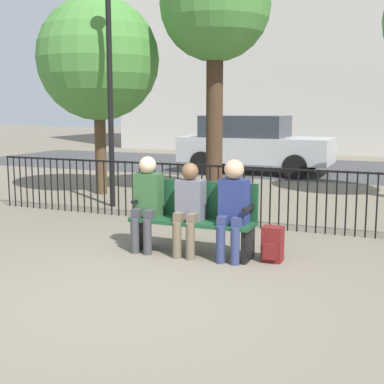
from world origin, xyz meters
TOP-DOWN VIEW (x-y plane):
  - ground_plane at (0.00, 0.00)m, footprint 80.00×80.00m
  - park_bench at (0.00, 1.75)m, footprint 1.59×0.45m
  - seated_person_0 at (-0.61, 1.62)m, footprint 0.34×0.39m
  - seated_person_1 at (-0.02, 1.62)m, footprint 0.34×0.39m
  - seated_person_2 at (0.55, 1.62)m, footprint 0.34×0.39m
  - backpack at (1.02, 1.75)m, footprint 0.24×0.24m
  - fence_railing at (-0.02, 3.45)m, footprint 9.01×0.03m
  - tree_1 at (-1.25, 5.79)m, footprint 2.18×2.18m
  - tree_2 at (-3.69, 5.37)m, footprint 2.55×2.55m
  - lamp_post at (-2.67, 4.16)m, footprint 0.28×0.28m
  - street_surface at (0.00, 12.00)m, footprint 24.00×6.00m
  - parked_car_0 at (-1.74, 10.22)m, footprint 4.20×1.94m

SIDE VIEW (x-z plane):
  - ground_plane at x=0.00m, z-range 0.00..0.00m
  - street_surface at x=0.00m, z-range 0.00..0.01m
  - backpack at x=1.02m, z-range 0.00..0.42m
  - park_bench at x=0.00m, z-range 0.03..0.95m
  - fence_railing at x=-0.02m, z-range 0.08..1.03m
  - seated_person_1 at x=-0.02m, z-range 0.07..1.24m
  - seated_person_0 at x=-0.61m, z-range 0.08..1.30m
  - seated_person_2 at x=0.55m, z-range 0.09..1.32m
  - parked_car_0 at x=-1.74m, z-range 0.03..1.65m
  - lamp_post at x=-2.67m, z-range 0.62..4.75m
  - tree_2 at x=-3.69m, z-range 0.77..4.89m
  - tree_1 at x=-1.25m, z-range 1.29..6.20m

